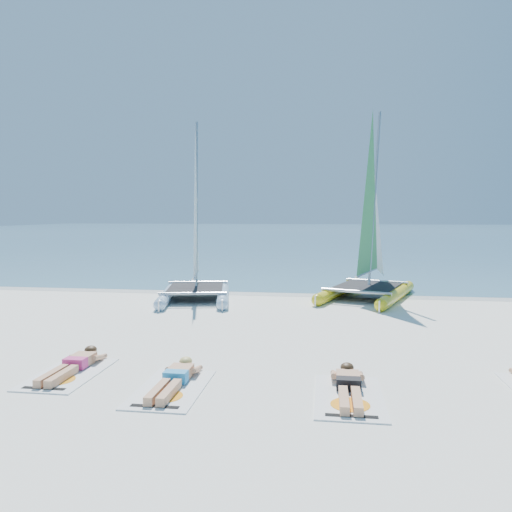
{
  "coord_description": "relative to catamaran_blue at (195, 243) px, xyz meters",
  "views": [
    {
      "loc": [
        2.0,
        -11.36,
        2.7
      ],
      "look_at": [
        0.22,
        1.2,
        1.63
      ],
      "focal_mm": 35.0,
      "sensor_mm": 36.0,
      "label": 1
    }
  ],
  "objects": [
    {
      "name": "ground",
      "position": [
        2.12,
        -3.99,
        -1.78
      ],
      "size": [
        140.0,
        140.0,
        0.0
      ],
      "primitive_type": "plane",
      "color": "silver",
      "rests_on": "ground"
    },
    {
      "name": "catamaran_yellow",
      "position": [
        5.57,
        1.29,
        0.21
      ],
      "size": [
        3.6,
        5.1,
        6.32
      ],
      "rotation": [
        0.0,
        0.0,
        -0.33
      ],
      "color": "yellow",
      "rests_on": "ground"
    },
    {
      "name": "towel_a",
      "position": [
        -0.17,
        -7.66,
        -1.77
      ],
      "size": [
        1.0,
        1.85,
        0.02
      ],
      "primitive_type": "cube",
      "color": "white",
      "rests_on": "ground"
    },
    {
      "name": "sunbather_c",
      "position": [
        4.47,
        -7.87,
        -1.66
      ],
      "size": [
        0.37,
        1.73,
        0.26
      ],
      "color": "tan",
      "rests_on": "towel_c"
    },
    {
      "name": "catamaran_blue",
      "position": [
        0.0,
        0.0,
        0.0
      ],
      "size": [
        2.88,
        4.68,
        5.95
      ],
      "rotation": [
        0.0,
        0.0,
        0.19
      ],
      "color": "#A6CADB",
      "rests_on": "ground"
    },
    {
      "name": "towel_b",
      "position": [
        1.77,
        -8.11,
        -1.77
      ],
      "size": [
        1.0,
        1.85,
        0.02
      ],
      "primitive_type": "cube",
      "color": "white",
      "rests_on": "ground"
    },
    {
      "name": "wet_sand_strip",
      "position": [
        2.12,
        1.51,
        -1.77
      ],
      "size": [
        140.0,
        1.4,
        0.01
      ],
      "primitive_type": "cube",
      "color": "silver",
      "rests_on": "ground"
    },
    {
      "name": "sunbather_a",
      "position": [
        -0.17,
        -7.46,
        -1.66
      ],
      "size": [
        0.37,
        1.73,
        0.26
      ],
      "color": "tan",
      "rests_on": "towel_a"
    },
    {
      "name": "sea",
      "position": [
        2.12,
        59.01,
        -1.77
      ],
      "size": [
        140.0,
        115.0,
        0.01
      ],
      "primitive_type": "cube",
      "color": "#6DA2B6",
      "rests_on": "ground"
    },
    {
      "name": "towel_c",
      "position": [
        4.47,
        -8.06,
        -1.77
      ],
      "size": [
        1.0,
        1.85,
        0.02
      ],
      "primitive_type": "cube",
      "color": "white",
      "rests_on": "ground"
    },
    {
      "name": "sunbather_b",
      "position": [
        1.77,
        -7.92,
        -1.66
      ],
      "size": [
        0.37,
        1.73,
        0.26
      ],
      "color": "tan",
      "rests_on": "towel_b"
    }
  ]
}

